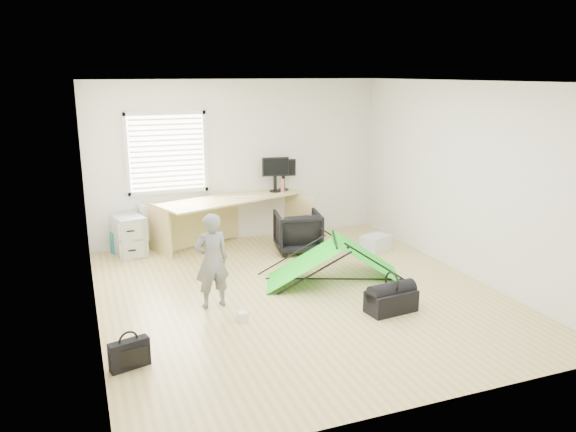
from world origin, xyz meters
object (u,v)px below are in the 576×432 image
object	(u,v)px
monitor_right	(283,179)
person	(212,261)
office_chair	(298,232)
kite	(334,260)
storage_crate	(376,243)
laptop_bag	(129,354)
filing_cabinet	(129,236)
thermos	(283,186)
desk	(232,222)
duffel_bag	(391,301)
monitor_left	(275,179)

from	to	relation	value
monitor_right	person	bearing A→B (deg)	-113.57
office_chair	kite	xyz separation A→B (m)	(-0.01, -1.39, -0.03)
storage_crate	laptop_bag	xyz separation A→B (m)	(-4.09, -2.42, 0.02)
filing_cabinet	laptop_bag	size ratio (longest dim) A/B	1.63
thermos	storage_crate	distance (m)	1.85
monitor_right	office_chair	world-z (taller)	monitor_right
filing_cabinet	storage_crate	distance (m)	3.92
desk	duffel_bag	xyz separation A→B (m)	(1.08, -3.24, -0.28)
monitor_left	laptop_bag	xyz separation A→B (m)	(-2.82, -3.68, -0.90)
monitor_left	laptop_bag	distance (m)	4.72
kite	thermos	bearing A→B (deg)	110.87
storage_crate	duffel_bag	world-z (taller)	duffel_bag
monitor_left	duffel_bag	xyz separation A→B (m)	(0.26, -3.43, -0.91)
office_chair	person	size ratio (longest dim) A/B	0.61
monitor_left	storage_crate	size ratio (longest dim) A/B	1.00
monitor_right	duffel_bag	xyz separation A→B (m)	(0.08, -3.51, -0.89)
person	monitor_left	bearing A→B (deg)	-129.58
office_chair	kite	size ratio (longest dim) A/B	0.37
thermos	filing_cabinet	bearing A→B (deg)	-179.93
storage_crate	desk	bearing A→B (deg)	152.65
duffel_bag	laptop_bag	bearing A→B (deg)	178.66
monitor_left	filing_cabinet	bearing A→B (deg)	-172.17
kite	storage_crate	world-z (taller)	kite
desk	kite	size ratio (longest dim) A/B	1.26
monitor_left	duffel_bag	world-z (taller)	monitor_left
filing_cabinet	person	xyz separation A→B (m)	(0.75, -2.43, 0.28)
desk	storage_crate	world-z (taller)	desk
thermos	kite	bearing A→B (deg)	-90.94
desk	kite	xyz separation A→B (m)	(0.90, -2.03, -0.12)
filing_cabinet	person	size ratio (longest dim) A/B	0.54
monitor_right	kite	world-z (taller)	monitor_right
person	storage_crate	size ratio (longest dim) A/B	2.59
monitor_left	monitor_right	world-z (taller)	monitor_left
storage_crate	filing_cabinet	bearing A→B (deg)	162.25
person	laptop_bag	size ratio (longest dim) A/B	3.04
desk	filing_cabinet	distance (m)	1.65
desk	storage_crate	distance (m)	2.37
filing_cabinet	storage_crate	bearing A→B (deg)	-30.81
desk	filing_cabinet	world-z (taller)	desk
thermos	kite	xyz separation A→B (m)	(-0.04, -2.15, -0.64)
office_chair	filing_cabinet	bearing A→B (deg)	-5.94
thermos	office_chair	bearing A→B (deg)	-91.66
monitor_left	duffel_bag	bearing A→B (deg)	-79.49
desk	person	xyz separation A→B (m)	(-0.89, -2.32, 0.18)
filing_cabinet	kite	size ratio (longest dim) A/B	0.33
monitor_left	storage_crate	xyz separation A→B (m)	(1.27, -1.26, -0.92)
monitor_right	storage_crate	bearing A→B (deg)	-38.65
filing_cabinet	duffel_bag	world-z (taller)	filing_cabinet
monitor_right	storage_crate	world-z (taller)	monitor_right
office_chair	person	bearing A→B (deg)	53.59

